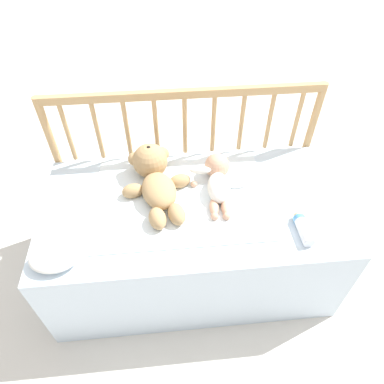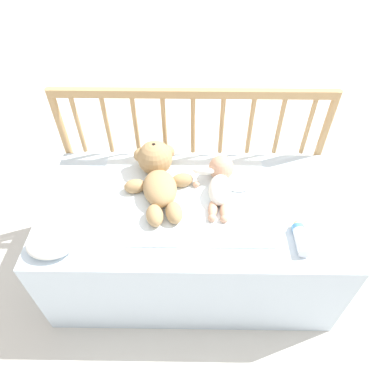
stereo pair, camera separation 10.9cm
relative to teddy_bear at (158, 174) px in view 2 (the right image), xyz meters
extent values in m
plane|color=silver|center=(0.15, -0.12, -0.55)|extent=(12.00, 12.00, 0.00)
cube|color=silver|center=(0.15, -0.12, -0.31)|extent=(1.28, 0.67, 0.49)
cylinder|color=tan|center=(-0.47, 0.24, -0.14)|extent=(0.04, 0.04, 0.83)
cylinder|color=tan|center=(0.78, 0.24, -0.14)|extent=(0.04, 0.04, 0.83)
cube|color=tan|center=(0.15, 0.24, 0.26)|extent=(1.25, 0.03, 0.04)
cylinder|color=tan|center=(-0.39, 0.24, 0.09)|extent=(0.02, 0.02, 0.30)
cylinder|color=tan|center=(-0.25, 0.24, 0.09)|extent=(0.02, 0.02, 0.30)
cylinder|color=tan|center=(-0.12, 0.24, 0.09)|extent=(0.02, 0.02, 0.30)
cylinder|color=tan|center=(0.02, 0.24, 0.09)|extent=(0.02, 0.02, 0.30)
cylinder|color=tan|center=(0.15, 0.24, 0.09)|extent=(0.02, 0.02, 0.30)
cylinder|color=tan|center=(0.29, 0.24, 0.09)|extent=(0.02, 0.02, 0.30)
cylinder|color=tan|center=(0.42, 0.24, 0.09)|extent=(0.02, 0.02, 0.30)
cylinder|color=tan|center=(0.56, 0.24, 0.09)|extent=(0.02, 0.02, 0.30)
cylinder|color=tan|center=(0.69, 0.24, 0.09)|extent=(0.02, 0.02, 0.30)
cube|color=white|center=(0.11, -0.08, -0.06)|extent=(0.74, 0.54, 0.01)
ellipsoid|color=tan|center=(0.01, -0.07, -0.01)|extent=(0.18, 0.24, 0.10)
sphere|color=tan|center=(-0.02, 0.09, 0.02)|extent=(0.16, 0.16, 0.16)
sphere|color=beige|center=(-0.02, 0.09, 0.06)|extent=(0.07, 0.07, 0.07)
sphere|color=black|center=(-0.02, 0.09, 0.09)|extent=(0.02, 0.02, 0.02)
sphere|color=tan|center=(-0.09, 0.10, 0.02)|extent=(0.06, 0.06, 0.06)
sphere|color=tan|center=(0.04, 0.13, 0.02)|extent=(0.06, 0.06, 0.06)
ellipsoid|color=tan|center=(-0.10, -0.05, -0.03)|extent=(0.11, 0.08, 0.06)
ellipsoid|color=tan|center=(0.11, 0.00, -0.03)|extent=(0.11, 0.08, 0.06)
ellipsoid|color=tan|center=(0.00, -0.21, -0.03)|extent=(0.09, 0.12, 0.07)
ellipsoid|color=tan|center=(0.08, -0.20, -0.03)|extent=(0.09, 0.12, 0.07)
ellipsoid|color=white|center=(0.27, -0.07, -0.02)|extent=(0.11, 0.18, 0.08)
sphere|color=tan|center=(0.28, 0.05, -0.01)|extent=(0.11, 0.11, 0.11)
ellipsoid|color=white|center=(0.20, 0.01, 0.01)|extent=(0.10, 0.04, 0.03)
ellipsoid|color=white|center=(0.35, -0.04, -0.05)|extent=(0.10, 0.04, 0.03)
sphere|color=tan|center=(0.17, -0.02, -0.05)|extent=(0.03, 0.03, 0.03)
sphere|color=tan|center=(0.38, -0.03, -0.05)|extent=(0.03, 0.03, 0.03)
ellipsoid|color=tan|center=(0.24, -0.16, -0.04)|extent=(0.05, 0.10, 0.04)
ellipsoid|color=tan|center=(0.29, -0.17, -0.04)|extent=(0.05, 0.10, 0.04)
sphere|color=tan|center=(0.23, -0.21, -0.05)|extent=(0.03, 0.03, 0.03)
sphere|color=tan|center=(0.28, -0.22, -0.05)|extent=(0.03, 0.03, 0.03)
cylinder|color=white|center=(0.57, -0.32, -0.04)|extent=(0.05, 0.12, 0.05)
cylinder|color=#4C99D8|center=(0.57, -0.26, -0.04)|extent=(0.05, 0.02, 0.05)
sphere|color=#EAC67F|center=(0.57, -0.25, -0.04)|extent=(0.03, 0.03, 0.03)
ellipsoid|color=white|center=(-0.37, -0.36, -0.03)|extent=(0.18, 0.14, 0.06)
camera|label=1|loc=(0.06, -1.10, 1.02)|focal=32.00mm
camera|label=2|loc=(0.17, -1.10, 1.02)|focal=32.00mm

